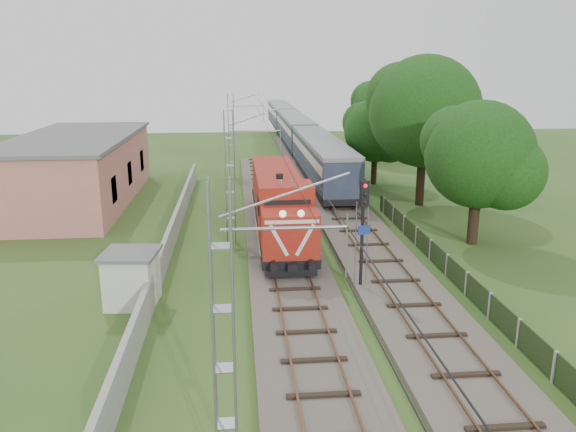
{
  "coord_description": "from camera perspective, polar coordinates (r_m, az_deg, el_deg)",
  "views": [
    {
      "loc": [
        -2.58,
        -20.59,
        10.53
      ],
      "look_at": [
        0.26,
        9.97,
        2.2
      ],
      "focal_mm": 35.0,
      "sensor_mm": 36.0,
      "label": 1
    }
  ],
  "objects": [
    {
      "name": "relay_hut",
      "position": [
        26.26,
        -15.61,
        -6.08
      ],
      "size": [
        2.65,
        2.65,
        2.49
      ],
      "color": "silver",
      "rests_on": "ground"
    },
    {
      "name": "fence",
      "position": [
        27.7,
        17.68,
        -6.58
      ],
      "size": [
        0.12,
        32.0,
        1.2
      ],
      "color": "black",
      "rests_on": "ground"
    },
    {
      "name": "tree_d",
      "position": [
        63.95,
        9.69,
        10.67
      ],
      "size": [
        7.09,
        6.75,
        9.19
      ],
      "color": "#342115",
      "rests_on": "ground"
    },
    {
      "name": "tree_b",
      "position": [
        43.51,
        13.87,
        10.14
      ],
      "size": [
        8.7,
        8.28,
        11.27
      ],
      "color": "#342115",
      "rests_on": "ground"
    },
    {
      "name": "catenary",
      "position": [
        33.23,
        -5.85,
        3.86
      ],
      "size": [
        3.31,
        70.0,
        8.0
      ],
      "color": "gray",
      "rests_on": "ground"
    },
    {
      "name": "boundary_wall",
      "position": [
        34.25,
        -11.65,
        -1.73
      ],
      "size": [
        0.25,
        40.0,
        1.5
      ],
      "primitive_type": "cube",
      "color": "#9E9E99",
      "rests_on": "ground"
    },
    {
      "name": "ground",
      "position": [
        23.27,
        1.68,
        -11.72
      ],
      "size": [
        140.0,
        140.0,
        0.0
      ],
      "primitive_type": "plane",
      "color": "#2C541F",
      "rests_on": "ground"
    },
    {
      "name": "track_side",
      "position": [
        42.57,
        5.12,
        1.05
      ],
      "size": [
        4.2,
        80.0,
        0.45
      ],
      "color": "#6B6054",
      "rests_on": "ground"
    },
    {
      "name": "track_main",
      "position": [
        29.58,
        0.04,
        -5.29
      ],
      "size": [
        4.2,
        70.0,
        0.45
      ],
      "color": "#6B6054",
      "rests_on": "ground"
    },
    {
      "name": "locomotive",
      "position": [
        34.99,
        -0.92,
        1.4
      ],
      "size": [
        2.92,
        16.68,
        4.24
      ],
      "color": "black",
      "rests_on": "ground"
    },
    {
      "name": "coach_rake",
      "position": [
        73.07,
        0.69,
        8.88
      ],
      "size": [
        3.02,
        67.27,
        3.49
      ],
      "color": "black",
      "rests_on": "ground"
    },
    {
      "name": "station_building",
      "position": [
        46.96,
        -20.62,
        4.53
      ],
      "size": [
        8.4,
        20.4,
        5.22
      ],
      "color": "#BF6766",
      "rests_on": "ground"
    },
    {
      "name": "signal_post",
      "position": [
        26.18,
        7.67,
        0.06
      ],
      "size": [
        0.6,
        0.47,
        5.47
      ],
      "color": "black",
      "rests_on": "ground"
    },
    {
      "name": "tree_c",
      "position": [
        50.94,
        8.97,
        8.5
      ],
      "size": [
        5.9,
        5.62,
        7.65
      ],
      "color": "#342115",
      "rests_on": "ground"
    },
    {
      "name": "tree_a",
      "position": [
        34.72,
        18.99,
        5.79
      ],
      "size": [
        6.63,
        6.31,
        8.59
      ],
      "color": "#342115",
      "rests_on": "ground"
    }
  ]
}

